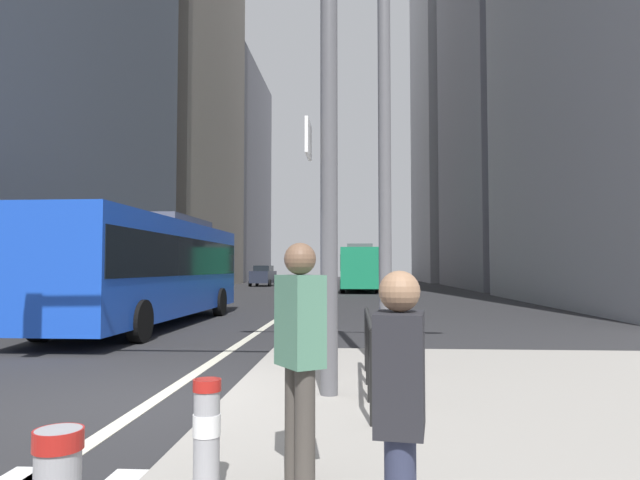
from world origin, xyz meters
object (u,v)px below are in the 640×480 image
(city_bus_blue_oncoming, at_px, (150,265))
(bollard_left, at_px, (207,432))
(traffic_signal_gantry, at_px, (182,88))
(car_receding_near, at_px, (365,275))
(street_lamp_post, at_px, (384,45))
(pedestrian_walking, at_px, (300,349))
(pedestrian_waiting, at_px, (400,412))
(city_bus_red_receding, at_px, (361,266))
(car_oncoming_mid, at_px, (263,276))

(city_bus_blue_oncoming, relative_size, bollard_left, 14.00)
(traffic_signal_gantry, bearing_deg, car_receding_near, 86.47)
(street_lamp_post, bearing_deg, pedestrian_walking, -100.67)
(car_receding_near, distance_m, pedestrian_walking, 56.88)
(traffic_signal_gantry, xyz_separation_m, bollard_left, (1.23, -3.23, -3.49))
(city_bus_blue_oncoming, xyz_separation_m, car_receding_near, (7.22, 44.47, -0.85))
(city_bus_blue_oncoming, bearing_deg, pedestrian_waiting, -64.95)
(pedestrian_walking, bearing_deg, city_bus_red_receding, 88.77)
(bollard_left, bearing_deg, pedestrian_waiting, -38.22)
(city_bus_blue_oncoming, distance_m, car_oncoming_mid, 36.38)
(traffic_signal_gantry, height_order, pedestrian_walking, traffic_signal_gantry)
(city_bus_blue_oncoming, relative_size, pedestrian_walking, 6.46)
(city_bus_red_receding, bearing_deg, bollard_left, -92.14)
(car_receding_near, bearing_deg, city_bus_blue_oncoming, -99.22)
(car_oncoming_mid, xyz_separation_m, traffic_signal_gantry, (6.43, -45.72, 3.11))
(car_oncoming_mid, distance_m, street_lamp_post, 45.17)
(bollard_left, bearing_deg, city_bus_red_receding, 87.86)
(city_bus_red_receding, bearing_deg, traffic_signal_gantry, -94.33)
(street_lamp_post, height_order, bollard_left, street_lamp_post)
(city_bus_red_receding, xyz_separation_m, car_receding_near, (0.66, 18.76, -0.85))
(pedestrian_walking, bearing_deg, street_lamp_post, 79.33)
(city_bus_blue_oncoming, relative_size, pedestrian_waiting, 7.28)
(city_bus_red_receding, distance_m, pedestrian_walking, 38.12)
(bollard_left, bearing_deg, street_lamp_post, 73.09)
(city_bus_blue_oncoming, distance_m, bollard_left, 13.71)
(car_oncoming_mid, height_order, street_lamp_post, street_lamp_post)
(pedestrian_walking, bearing_deg, bollard_left, -156.59)
(traffic_signal_gantry, bearing_deg, car_oncoming_mid, 98.01)
(city_bus_blue_oncoming, relative_size, car_receding_near, 2.61)
(city_bus_blue_oncoming, bearing_deg, pedestrian_walking, -65.13)
(city_bus_red_receding, relative_size, traffic_signal_gantry, 1.88)
(bollard_left, relative_size, pedestrian_waiting, 0.52)
(traffic_signal_gantry, height_order, bollard_left, traffic_signal_gantry)
(city_bus_red_receding, bearing_deg, car_receding_near, 87.99)
(city_bus_blue_oncoming, bearing_deg, street_lamp_post, -49.46)
(car_oncoming_mid, bearing_deg, car_receding_near, 40.00)
(pedestrian_waiting, bearing_deg, bollard_left, 141.78)
(city_bus_red_receding, height_order, pedestrian_waiting, city_bus_red_receding)
(pedestrian_walking, bearing_deg, city_bus_blue_oncoming, 114.87)
(car_receding_near, height_order, street_lamp_post, street_lamp_post)
(car_oncoming_mid, height_order, traffic_signal_gantry, traffic_signal_gantry)
(car_oncoming_mid, relative_size, bollard_left, 5.52)
(pedestrian_waiting, bearing_deg, pedestrian_walking, 116.79)
(city_bus_blue_oncoming, height_order, bollard_left, city_bus_blue_oncoming)
(city_bus_red_receding, relative_size, street_lamp_post, 1.41)
(city_bus_red_receding, height_order, car_receding_near, city_bus_red_receding)
(city_bus_blue_oncoming, height_order, car_oncoming_mid, city_bus_blue_oncoming)
(street_lamp_post, bearing_deg, car_oncoming_mid, 101.74)
(car_receding_near, bearing_deg, bollard_left, -92.10)
(traffic_signal_gantry, bearing_deg, pedestrian_walking, -58.05)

